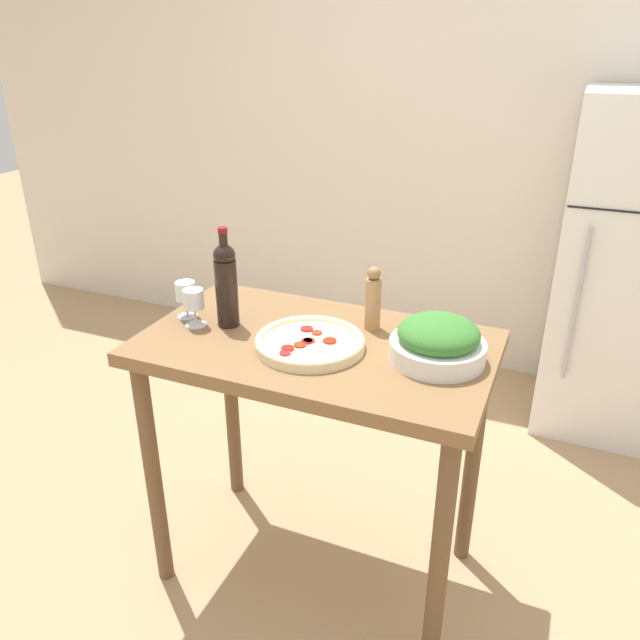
{
  "coord_description": "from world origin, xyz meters",
  "views": [
    {
      "loc": [
        0.7,
        -1.62,
        1.83
      ],
      "look_at": [
        0.0,
        0.03,
        1.0
      ],
      "focal_mm": 35.0,
      "sensor_mm": 36.0,
      "label": 1
    }
  ],
  "objects_px": {
    "pepper_mill": "(373,299)",
    "homemade_pizza": "(309,342)",
    "wine_bottle": "(225,283)",
    "wine_glass_near": "(194,301)",
    "salad_bowl": "(438,342)",
    "wine_glass_far": "(186,294)"
  },
  "relations": [
    {
      "from": "pepper_mill",
      "to": "homemade_pizza",
      "type": "relative_size",
      "value": 0.63
    },
    {
      "from": "wine_glass_near",
      "to": "salad_bowl",
      "type": "bearing_deg",
      "value": 5.15
    },
    {
      "from": "wine_glass_near",
      "to": "wine_glass_far",
      "type": "xyz_separation_m",
      "value": [
        -0.06,
        0.05,
        0.0
      ]
    },
    {
      "from": "wine_glass_far",
      "to": "pepper_mill",
      "type": "height_order",
      "value": "pepper_mill"
    },
    {
      "from": "wine_glass_near",
      "to": "pepper_mill",
      "type": "distance_m",
      "value": 0.59
    },
    {
      "from": "pepper_mill",
      "to": "salad_bowl",
      "type": "xyz_separation_m",
      "value": [
        0.25,
        -0.14,
        -0.04
      ]
    },
    {
      "from": "wine_glass_near",
      "to": "salad_bowl",
      "type": "distance_m",
      "value": 0.8
    },
    {
      "from": "wine_glass_far",
      "to": "pepper_mill",
      "type": "bearing_deg",
      "value": 14.81
    },
    {
      "from": "homemade_pizza",
      "to": "wine_glass_far",
      "type": "bearing_deg",
      "value": 174.36
    },
    {
      "from": "wine_glass_far",
      "to": "wine_glass_near",
      "type": "bearing_deg",
      "value": -35.73
    },
    {
      "from": "wine_glass_far",
      "to": "salad_bowl",
      "type": "bearing_deg",
      "value": 1.73
    },
    {
      "from": "salad_bowl",
      "to": "homemade_pizza",
      "type": "distance_m",
      "value": 0.39
    },
    {
      "from": "pepper_mill",
      "to": "homemade_pizza",
      "type": "height_order",
      "value": "pepper_mill"
    },
    {
      "from": "wine_glass_near",
      "to": "salad_bowl",
      "type": "xyz_separation_m",
      "value": [
        0.79,
        0.07,
        -0.02
      ]
    },
    {
      "from": "salad_bowl",
      "to": "wine_bottle",
      "type": "bearing_deg",
      "value": -177.55
    },
    {
      "from": "wine_glass_near",
      "to": "homemade_pizza",
      "type": "bearing_deg",
      "value": -0.2
    },
    {
      "from": "wine_bottle",
      "to": "wine_glass_near",
      "type": "bearing_deg",
      "value": -156.94
    },
    {
      "from": "wine_bottle",
      "to": "homemade_pizza",
      "type": "distance_m",
      "value": 0.34
    },
    {
      "from": "wine_bottle",
      "to": "pepper_mill",
      "type": "xyz_separation_m",
      "value": [
        0.45,
        0.17,
        -0.05
      ]
    },
    {
      "from": "wine_glass_near",
      "to": "salad_bowl",
      "type": "relative_size",
      "value": 0.45
    },
    {
      "from": "wine_bottle",
      "to": "salad_bowl",
      "type": "bearing_deg",
      "value": 2.45
    },
    {
      "from": "wine_glass_near",
      "to": "homemade_pizza",
      "type": "height_order",
      "value": "wine_glass_near"
    }
  ]
}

